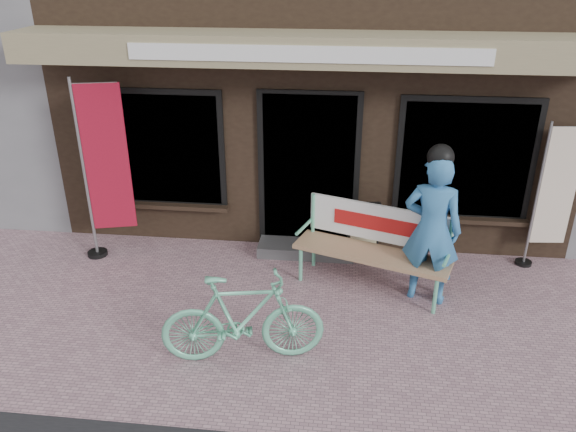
# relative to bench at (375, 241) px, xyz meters

# --- Properties ---
(ground) EXTENTS (70.00, 70.00, 0.00)m
(ground) POSITION_rel_bench_xyz_m (-0.88, -1.07, -0.60)
(ground) COLOR #A47D87
(ground) RESTS_ON ground
(storefront) EXTENTS (7.00, 6.77, 6.00)m
(storefront) POSITION_rel_bench_xyz_m (-0.88, 3.90, 2.39)
(storefront) COLOR black
(storefront) RESTS_ON ground
(bench) EXTENTS (1.93, 1.06, 1.02)m
(bench) POSITION_rel_bench_xyz_m (0.00, 0.00, 0.00)
(bench) COLOR #64C39B
(bench) RESTS_ON ground
(person) EXTENTS (0.75, 0.59, 1.92)m
(person) POSITION_rel_bench_xyz_m (0.62, -0.24, 0.34)
(person) COLOR teal
(person) RESTS_ON ground
(bicycle) EXTENTS (1.67, 0.75, 0.97)m
(bicycle) POSITION_rel_bench_xyz_m (-1.32, -1.59, -0.11)
(bicycle) COLOR #64C39B
(bicycle) RESTS_ON ground
(nobori_red) EXTENTS (0.72, 0.33, 2.42)m
(nobori_red) POSITION_rel_bench_xyz_m (-3.47, 0.38, 0.65)
(nobori_red) COLOR gray
(nobori_red) RESTS_ON ground
(nobori_cream) EXTENTS (0.57, 0.23, 1.94)m
(nobori_cream) POSITION_rel_bench_xyz_m (2.21, 0.73, 0.41)
(nobori_cream) COLOR gray
(nobori_cream) RESTS_ON ground
(menu_stand) EXTENTS (0.42, 0.14, 0.82)m
(menu_stand) POSITION_rel_bench_xyz_m (-0.12, 0.62, -0.18)
(menu_stand) COLOR black
(menu_stand) RESTS_ON ground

